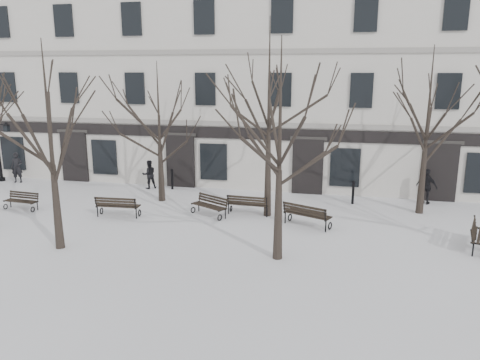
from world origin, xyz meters
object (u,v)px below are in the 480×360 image
(bench_0, at_px, (22,200))
(bench_4, at_px, (248,204))
(tree_2, at_px, (280,125))
(bench_1, at_px, (118,206))
(bench_2, at_px, (307,214))
(bench_5, at_px, (479,235))
(lamp_post, at_px, (2,147))
(tree_1, at_px, (49,122))
(bench_3, at_px, (210,205))

(bench_0, bearing_deg, bench_4, 12.53)
(tree_2, relative_size, bench_1, 3.82)
(bench_1, bearing_deg, tree_2, 154.20)
(bench_2, bearing_deg, bench_4, 1.94)
(bench_0, relative_size, bench_2, 0.80)
(bench_5, distance_m, lamp_post, 24.99)
(bench_4, height_order, lamp_post, lamp_post)
(bench_0, height_order, bench_2, bench_2)
(tree_2, height_order, bench_1, tree_2)
(tree_1, bearing_deg, bench_5, 12.08)
(bench_1, bearing_deg, bench_0, -4.41)
(bench_5, bearing_deg, bench_3, 97.93)
(bench_1, xyz_separation_m, lamp_post, (-9.64, 4.91, 1.50))
(tree_1, xyz_separation_m, bench_4, (5.99, 5.41, -4.14))
(tree_2, bearing_deg, tree_1, -174.76)
(tree_1, bearing_deg, lamp_post, 136.55)
(bench_1, xyz_separation_m, bench_3, (3.95, 1.06, -0.03))
(bench_3, bearing_deg, bench_0, -144.57)
(bench_0, height_order, bench_5, bench_5)
(lamp_post, bearing_deg, bench_4, -12.47)
(lamp_post, bearing_deg, bench_2, -13.97)
(bench_4, bearing_deg, lamp_post, -9.20)
(bench_2, bearing_deg, bench_1, 27.02)
(bench_2, relative_size, bench_3, 1.13)
(bench_1, relative_size, bench_5, 0.95)
(bench_2, xyz_separation_m, bench_4, (-2.69, 1.09, -0.04))
(bench_2, height_order, bench_5, bench_2)
(tree_2, bearing_deg, bench_3, 130.89)
(tree_2, relative_size, bench_5, 3.62)
(bench_3, height_order, lamp_post, lamp_post)
(bench_3, bearing_deg, bench_1, -135.74)
(bench_3, distance_m, lamp_post, 14.21)
(bench_1, xyz_separation_m, bench_5, (14.67, -0.66, 0.01))
(tree_1, relative_size, bench_1, 3.81)
(tree_1, distance_m, bench_4, 9.07)
(bench_1, height_order, bench_4, bench_1)
(lamp_post, bearing_deg, bench_0, -45.56)
(bench_5, bearing_deg, bench_0, 104.84)
(tree_1, bearing_deg, bench_4, 42.07)
(tree_1, distance_m, bench_3, 7.77)
(bench_2, distance_m, lamp_post, 18.56)
(bench_5, bearing_deg, lamp_post, 94.15)
(tree_2, bearing_deg, bench_4, 112.90)
(bench_1, relative_size, lamp_post, 0.56)
(bench_4, bearing_deg, bench_0, 11.03)
(tree_1, relative_size, bench_0, 4.46)
(tree_1, xyz_separation_m, bench_0, (-4.55, 3.97, -4.20))
(bench_3, xyz_separation_m, bench_4, (1.67, 0.47, 0.02))
(lamp_post, bearing_deg, bench_1, -26.97)
(tree_1, distance_m, bench_0, 7.36)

